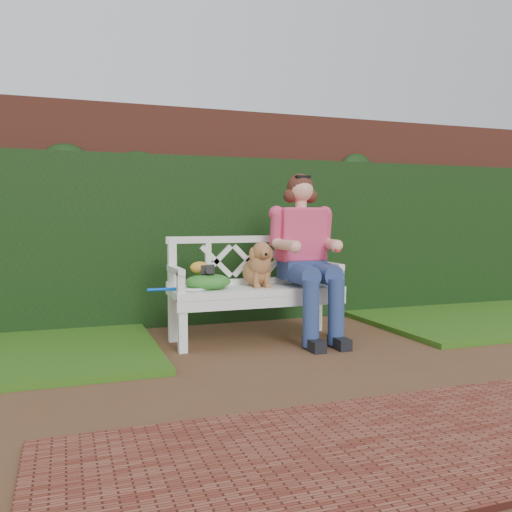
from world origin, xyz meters
name	(u,v)px	position (x,y,z in m)	size (l,w,h in m)	color
ground	(315,359)	(0.00, 0.00, 0.00)	(60.00, 60.00, 0.00)	brown
brick_wall	(239,216)	(0.00, 1.90, 1.10)	(10.00, 0.30, 2.20)	brown
ivy_hedge	(246,240)	(0.00, 1.68, 0.85)	(10.00, 0.18, 1.70)	#193B12
grass_right	(481,317)	(2.40, 0.90, 0.03)	(2.60, 2.00, 0.05)	#205110
brick_paving	(457,435)	(0.00, -1.60, 0.01)	(4.00, 1.20, 0.03)	maroon
garden_bench	(256,314)	(-0.22, 0.73, 0.24)	(1.58, 0.60, 0.48)	white
seated_woman	(303,255)	(0.22, 0.71, 0.75)	(0.63, 0.84, 1.50)	#DF385A
dog	(258,264)	(-0.20, 0.75, 0.68)	(0.27, 0.36, 0.40)	#A66738
tennis_racket	(191,288)	(-0.81, 0.72, 0.49)	(0.56, 0.24, 0.03)	white
green_bag	(208,281)	(-0.66, 0.71, 0.55)	(0.39, 0.30, 0.13)	green
camera_item	(208,269)	(-0.67, 0.70, 0.65)	(0.11, 0.09, 0.08)	black
baseball_glove	(200,268)	(-0.73, 0.73, 0.66)	(0.16, 0.12, 0.10)	gold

